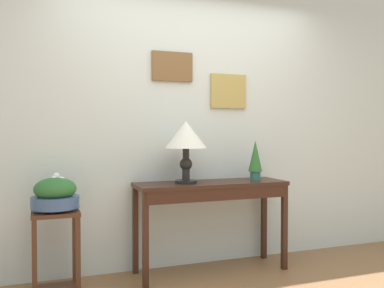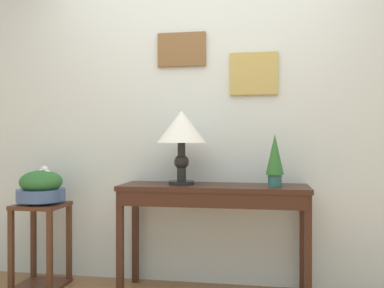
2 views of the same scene
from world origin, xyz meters
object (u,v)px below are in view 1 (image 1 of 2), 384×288
pedestal_stand_left (56,252)px  potted_plant_on_console (255,159)px  planter_bowl_wide (55,194)px  table_lamp (186,138)px  console_table (212,195)px

pedestal_stand_left → potted_plant_on_console: bearing=1.1°
potted_plant_on_console → planter_bowl_wide: size_ratio=1.02×
table_lamp → pedestal_stand_left: bearing=-177.2°
table_lamp → potted_plant_on_console: size_ratio=1.47×
potted_plant_on_console → pedestal_stand_left: potted_plant_on_console is taller
planter_bowl_wide → table_lamp: bearing=2.8°
potted_plant_on_console → pedestal_stand_left: size_ratio=0.57×
table_lamp → potted_plant_on_console: table_lamp is taller
pedestal_stand_left → planter_bowl_wide: planter_bowl_wide is taller
console_table → potted_plant_on_console: bearing=0.7°
table_lamp → potted_plant_on_console: bearing=-1.7°
potted_plant_on_console → planter_bowl_wide: 1.75m
console_table → potted_plant_on_console: potted_plant_on_console is taller
console_table → potted_plant_on_console: size_ratio=3.68×
table_lamp → pedestal_stand_left: size_ratio=0.84×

